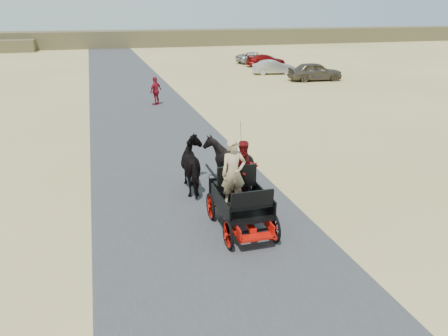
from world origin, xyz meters
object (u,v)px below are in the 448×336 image
object	(u,v)px
car_c	(266,61)
car_d	(256,58)
car_a	(315,71)
horse_right	(228,162)
car_b	(274,67)
pedestrian	(156,91)
carriage	(241,217)
horse_left	(196,166)

from	to	relation	value
car_c	car_d	world-z (taller)	car_d
car_a	car_d	world-z (taller)	car_a
car_a	car_d	distance (m)	12.77
horse_right	car_a	world-z (taller)	horse_right
car_a	car_b	world-z (taller)	car_a
car_c	car_d	size ratio (longest dim) A/B	0.95
car_a	car_c	size ratio (longest dim) A/B	1.07
pedestrian	car_d	size ratio (longest dim) A/B	0.40
car_d	carriage	bearing A→B (deg)	150.45
horse_left	horse_right	world-z (taller)	horse_right
carriage	car_a	size ratio (longest dim) A/B	0.55
car_d	horse_right	bearing A→B (deg)	149.54
car_a	car_d	xyz separation A→B (m)	(-0.45, 12.76, -0.15)
pedestrian	horse_right	bearing A→B (deg)	48.09
horse_right	car_d	distance (m)	35.09
horse_right	car_d	world-z (taller)	horse_right
car_a	car_c	distance (m)	9.85
horse_right	car_c	bearing A→B (deg)	-113.73
car_b	car_d	size ratio (longest dim) A/B	0.87
pedestrian	car_a	world-z (taller)	pedestrian
car_b	car_a	bearing A→B (deg)	-151.09
car_a	horse_left	bearing A→B (deg)	148.60
carriage	car_c	xyz separation A→B (m)	(13.58, 32.65, 0.24)
horse_right	car_d	bearing A→B (deg)	-111.82
horse_left	car_a	world-z (taller)	horse_left
pedestrian	horse_left	bearing A→B (deg)	43.55
horse_right	horse_left	bearing A→B (deg)	0.00
horse_right	car_b	size ratio (longest dim) A/B	0.45
horse_left	horse_right	xyz separation A→B (m)	(1.10, 0.00, 0.00)
horse_left	car_d	size ratio (longest dim) A/B	0.46
pedestrian	car_a	size ratio (longest dim) A/B	0.39
car_b	car_c	size ratio (longest dim) A/B	0.92
pedestrian	car_d	xyz separation A→B (m)	(13.49, 18.70, -0.26)
car_b	horse_left	bearing A→B (deg)	159.18
carriage	car_b	distance (m)	29.92
horse_left	pedestrian	xyz separation A→B (m)	(0.65, 13.87, 0.02)
horse_left	pedestrian	world-z (taller)	pedestrian
horse_right	car_d	size ratio (longest dim) A/B	0.39
pedestrian	car_b	distance (m)	16.00
horse_right	car_c	world-z (taller)	horse_right
pedestrian	car_b	size ratio (longest dim) A/B	0.46
car_c	car_d	xyz separation A→B (m)	(0.01, 2.93, 0.01)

